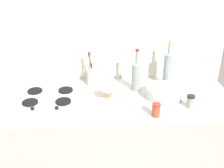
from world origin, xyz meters
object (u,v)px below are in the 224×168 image
object	(u,v)px
wine_bottle_leftmost	(136,75)
mixing_bowl	(109,93)
stovetop_hob	(49,98)
plate_stack	(164,93)
utensil_crock	(93,76)
condiment_jar_front	(190,101)
wine_bottle_mid_left	(167,68)
condiment_jar_rear	(156,110)

from	to	relation	value
wine_bottle_leftmost	mixing_bowl	xyz separation A→B (m)	(-0.21, -0.13, -0.08)
stovetop_hob	mixing_bowl	xyz separation A→B (m)	(0.45, -0.01, 0.03)
stovetop_hob	wine_bottle_leftmost	world-z (taller)	wine_bottle_leftmost
plate_stack	wine_bottle_leftmost	size ratio (longest dim) A/B	0.77
utensil_crock	condiment_jar_front	bearing A→B (deg)	-29.84
stovetop_hob	condiment_jar_front	bearing A→B (deg)	-9.01
plate_stack	condiment_jar_front	bearing A→B (deg)	-41.71
utensil_crock	condiment_jar_front	size ratio (longest dim) A/B	3.16
wine_bottle_mid_left	condiment_jar_rear	world-z (taller)	wine_bottle_mid_left
plate_stack	mixing_bowl	size ratio (longest dim) A/B	1.84
mixing_bowl	condiment_jar_front	distance (m)	0.58
plate_stack	condiment_jar_rear	world-z (taller)	condiment_jar_rear
stovetop_hob	mixing_bowl	bearing A→B (deg)	-1.09
wine_bottle_leftmost	condiment_jar_front	xyz separation A→B (m)	(0.35, -0.28, -0.08)
condiment_jar_front	plate_stack	bearing A→B (deg)	138.29
wine_bottle_leftmost	utensil_crock	world-z (taller)	wine_bottle_leftmost
condiment_jar_front	wine_bottle_mid_left	bearing A→B (deg)	103.80
mixing_bowl	condiment_jar_front	xyz separation A→B (m)	(0.56, -0.15, -0.00)
plate_stack	condiment_jar_front	distance (m)	0.21
stovetop_hob	wine_bottle_mid_left	bearing A→B (deg)	11.96
wine_bottle_leftmost	mixing_bowl	bearing A→B (deg)	-148.58
stovetop_hob	wine_bottle_mid_left	xyz separation A→B (m)	(0.92, 0.19, 0.13)
stovetop_hob	condiment_jar_rear	size ratio (longest dim) A/B	5.05
mixing_bowl	wine_bottle_mid_left	bearing A→B (deg)	23.31
condiment_jar_front	mixing_bowl	bearing A→B (deg)	164.87
plate_stack	utensil_crock	size ratio (longest dim) A/B	0.90
utensil_crock	condiment_jar_front	distance (m)	0.79
wine_bottle_mid_left	utensil_crock	distance (m)	0.60
wine_bottle_leftmost	utensil_crock	distance (m)	0.36
wine_bottle_mid_left	plate_stack	bearing A→B (deg)	-107.75
stovetop_hob	wine_bottle_mid_left	distance (m)	0.95
wine_bottle_leftmost	condiment_jar_front	size ratio (longest dim) A/B	3.70
stovetop_hob	wine_bottle_leftmost	xyz separation A→B (m)	(0.66, 0.12, 0.11)
utensil_crock	condiment_jar_rear	size ratio (longest dim) A/B	3.12
condiment_jar_front	condiment_jar_rear	distance (m)	0.28
plate_stack	wine_bottle_mid_left	size ratio (longest dim) A/B	0.70
plate_stack	utensil_crock	distance (m)	0.59
stovetop_hob	wine_bottle_leftmost	size ratio (longest dim) A/B	1.38
wine_bottle_mid_left	mixing_bowl	xyz separation A→B (m)	(-0.47, -0.20, -0.10)
stovetop_hob	mixing_bowl	size ratio (longest dim) A/B	3.30
mixing_bowl	utensil_crock	bearing A→B (deg)	117.52
wine_bottle_leftmost	condiment_jar_rear	xyz separation A→B (m)	(0.08, -0.38, -0.08)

